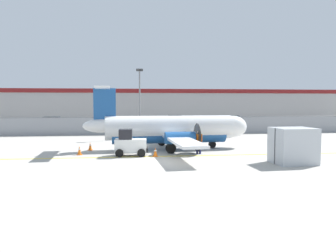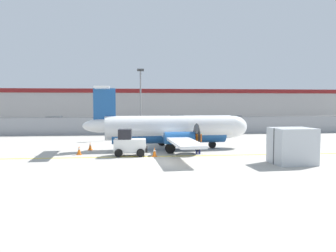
% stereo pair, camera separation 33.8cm
% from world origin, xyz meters
% --- Properties ---
extents(ground_plane, '(140.00, 140.00, 0.01)m').
position_xyz_m(ground_plane, '(0.00, 2.00, 0.00)').
color(ground_plane, '#ADA89E').
extents(perimeter_fence, '(98.00, 0.10, 2.10)m').
position_xyz_m(perimeter_fence, '(0.00, 18.00, 1.12)').
color(perimeter_fence, gray).
rests_on(perimeter_fence, ground).
extents(parking_lot_strip, '(98.00, 17.00, 0.12)m').
position_xyz_m(parking_lot_strip, '(0.00, 29.50, 0.06)').
color(parking_lot_strip, '#38383A').
rests_on(parking_lot_strip, ground).
extents(background_building, '(91.00, 8.10, 6.50)m').
position_xyz_m(background_building, '(0.00, 47.99, 3.26)').
color(background_building, '#BCB7B2').
rests_on(background_building, ground).
extents(commuter_airplane, '(13.36, 16.07, 4.92)m').
position_xyz_m(commuter_airplane, '(1.26, 5.51, 1.60)').
color(commuter_airplane, white).
rests_on(commuter_airplane, ground).
extents(baggage_tug, '(2.38, 1.49, 1.88)m').
position_xyz_m(baggage_tug, '(-2.12, 2.56, 0.86)').
color(baggage_tug, silver).
rests_on(baggage_tug, ground).
extents(ground_crew_worker, '(0.54, 0.44, 1.70)m').
position_xyz_m(ground_crew_worker, '(2.85, 2.79, 0.95)').
color(ground_crew_worker, '#191E4C').
rests_on(ground_crew_worker, ground).
extents(cargo_container, '(2.51, 2.14, 2.20)m').
position_xyz_m(cargo_container, '(7.81, -1.61, 1.10)').
color(cargo_container, '#B7BCC1').
rests_on(cargo_container, ground).
extents(traffic_cone_near_left, '(0.36, 0.36, 0.64)m').
position_xyz_m(traffic_cone_near_left, '(-5.73, 3.34, 0.31)').
color(traffic_cone_near_left, orange).
rests_on(traffic_cone_near_left, ground).
extents(traffic_cone_near_right, '(0.36, 0.36, 0.64)m').
position_xyz_m(traffic_cone_near_right, '(-0.38, 1.98, 0.31)').
color(traffic_cone_near_right, orange).
rests_on(traffic_cone_near_right, ground).
extents(traffic_cone_far_left, '(0.36, 0.36, 0.64)m').
position_xyz_m(traffic_cone_far_left, '(-5.24, 5.61, 0.31)').
color(traffic_cone_far_left, orange).
rests_on(traffic_cone_far_left, ground).
extents(parked_car_0, '(4.20, 2.01, 1.58)m').
position_xyz_m(parked_car_0, '(-13.55, 29.63, 0.89)').
color(parked_car_0, gray).
rests_on(parked_car_0, parking_lot_strip).
extents(parked_car_1, '(4.38, 2.42, 1.58)m').
position_xyz_m(parked_car_1, '(-3.55, 27.26, 0.89)').
color(parked_car_1, black).
rests_on(parked_car_1, parking_lot_strip).
extents(parked_car_2, '(4.24, 2.08, 1.58)m').
position_xyz_m(parked_car_2, '(5.24, 33.74, 0.89)').
color(parked_car_2, slate).
rests_on(parked_car_2, parking_lot_strip).
extents(parked_car_3, '(4.28, 2.16, 1.58)m').
position_xyz_m(parked_car_3, '(13.98, 30.37, 0.89)').
color(parked_car_3, silver).
rests_on(parked_car_3, parking_lot_strip).
extents(apron_light_pole, '(0.70, 0.30, 7.27)m').
position_xyz_m(apron_light_pole, '(-1.08, 14.01, 4.30)').
color(apron_light_pole, slate).
rests_on(apron_light_pole, ground).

